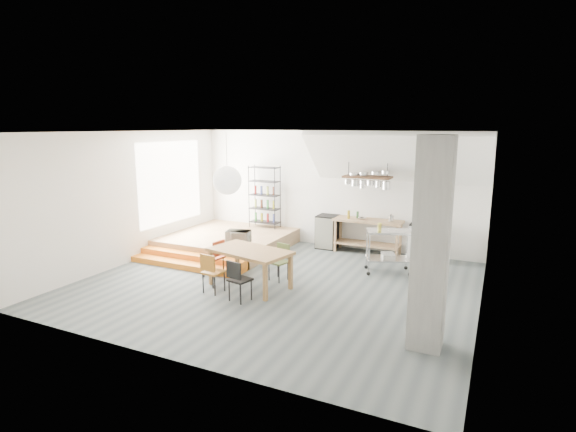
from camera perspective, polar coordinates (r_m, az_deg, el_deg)
The scene contains 26 objects.
floor at distance 9.72m, azimuth -1.45°, elevation -8.60°, with size 8.00×8.00×0.00m, color #4B5557.
wall_back at distance 12.48m, azimuth 5.78°, elevation 3.39°, with size 8.00×0.04×3.20m, color silver.
wall_left at distance 11.64m, azimuth -19.38°, elevation 2.23°, with size 0.04×7.00×3.20m, color silver.
wall_right at distance 8.33m, azimuth 23.89°, elevation -1.51°, with size 0.04×7.00×3.20m, color silver.
ceiling at distance 9.13m, azimuth -1.56°, elevation 10.63°, with size 8.00×7.00×0.02m, color white.
slope_ceiling at distance 11.32m, azimuth 13.52°, elevation 7.17°, with size 4.40×1.80×0.15m, color white.
window_pane at distance 12.69m, azimuth -14.63°, elevation 4.13°, with size 0.02×2.50×2.20m, color white.
platform at distance 12.51m, azimuth -7.57°, elevation -3.16°, with size 3.00×3.00×0.40m, color olive.
step_lower at distance 11.03m, azimuth -13.08°, elevation -6.07°, with size 3.00×0.35×0.13m, color orange.
step_upper at distance 11.27m, azimuth -11.99°, elevation -5.29°, with size 3.00×0.35×0.27m, color orange.
concrete_column at distance 6.91m, azimuth 17.69°, elevation -3.54°, with size 0.50×0.50×3.20m, color gray.
kitchen_counter at distance 12.00m, azimuth 10.08°, elevation -1.77°, with size 1.80×0.60×0.91m.
stove at distance 11.77m, azimuth 16.65°, elevation -3.07°, with size 0.60×0.60×1.18m.
pot_rack at distance 11.55m, azimuth 10.14°, elevation 4.52°, with size 1.20×0.50×1.43m.
wire_shelving at distance 13.05m, azimuth -3.00°, elevation 2.57°, with size 0.88×0.38×1.80m.
microwave_shelf at distance 10.83m, azimuth -6.31°, elevation -3.52°, with size 0.60×0.40×0.16m.
paper_lantern at distance 9.48m, azimuth -7.72°, elevation 4.50°, with size 0.60×0.60×0.60m, color white.
dining_table at distance 9.36m, azimuth -4.88°, elevation -4.81°, with size 1.85×1.28×0.80m.
chair_mustard at distance 9.16m, azimuth -9.73°, elevation -6.74°, with size 0.41×0.41×0.83m.
chair_black at distance 8.67m, azimuth -6.42°, elevation -7.74°, with size 0.45×0.45×0.82m.
chair_olive at distance 9.84m, azimuth -0.97°, elevation -5.41°, with size 0.45×0.45×0.80m.
chair_red at distance 10.13m, azimuth -9.19°, elevation -4.90°, with size 0.44×0.44×0.84m.
rolling_cart at distance 10.50m, azimuth 12.66°, elevation -3.67°, with size 1.13×0.88×0.99m.
mini_fridge at distance 12.42m, azimuth 5.02°, elevation -1.98°, with size 0.54×0.54×0.92m, color black.
microwave at distance 10.79m, azimuth -6.33°, elevation -2.64°, with size 0.55×0.37×0.30m, color beige.
bowl at distance 11.93m, azimuth 9.39°, elevation -0.31°, with size 0.21×0.21×0.05m, color silver.
Camera 1 is at (4.13, -8.15, 3.31)m, focal length 28.00 mm.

